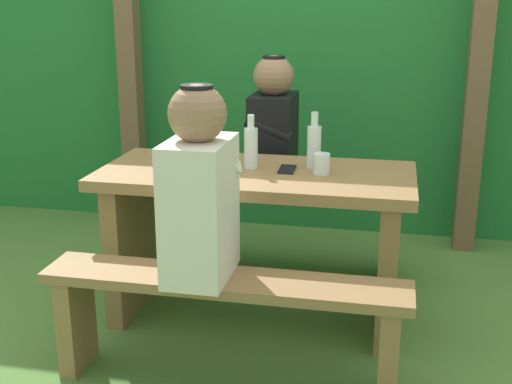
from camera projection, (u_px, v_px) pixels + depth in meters
name	position (u px, v px, depth m)	size (l,w,h in m)	color
ground_plane	(256.00, 315.00, 3.17)	(12.00, 12.00, 0.00)	#4F7936
hedge_backdrop	(309.00, 49.00, 4.48)	(6.40, 0.87, 2.23)	#216E2E
pergola_post_left	(130.00, 73.00, 4.14)	(0.12, 0.12, 1.99)	brown
pergola_post_right	(478.00, 82.00, 3.73)	(0.12, 0.12, 1.99)	brown
picnic_table	(256.00, 219.00, 3.03)	(1.40, 0.64, 0.71)	olive
bench_near	(225.00, 308.00, 2.53)	(1.40, 0.24, 0.45)	olive
bench_far	(278.00, 213.00, 3.62)	(1.40, 0.24, 0.45)	olive
person_white_shirt	(200.00, 191.00, 2.41)	(0.25, 0.35, 0.72)	silver
person_black_coat	(273.00, 130.00, 3.49)	(0.25, 0.35, 0.72)	black
drinking_glass	(322.00, 164.00, 2.89)	(0.07, 0.07, 0.09)	silver
bottle_left	(188.00, 153.00, 2.91)	(0.06, 0.06, 0.22)	silver
bottle_right	(251.00, 146.00, 2.98)	(0.06, 0.06, 0.24)	silver
bottle_center	(314.00, 145.00, 2.98)	(0.06, 0.06, 0.25)	silver
cell_phone	(287.00, 169.00, 2.96)	(0.07, 0.14, 0.01)	black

